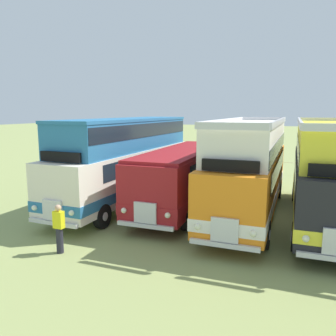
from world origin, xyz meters
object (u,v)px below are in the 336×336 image
object	(u,v)px
marshal_person	(59,228)
bus_second_in_row	(184,174)
bus_third_in_row	(250,165)
bus_first_in_row	(127,156)
bus_fourth_in_row	(326,170)

from	to	relation	value
marshal_person	bus_second_in_row	bearing A→B (deg)	73.28
bus_third_in_row	marshal_person	world-z (taller)	bus_third_in_row
bus_first_in_row	bus_second_in_row	size ratio (longest dim) A/B	1.20
bus_fourth_in_row	marshal_person	distance (m)	11.23
bus_first_in_row	bus_second_in_row	xyz separation A→B (m)	(3.25, -0.01, -0.73)
bus_first_in_row	bus_third_in_row	distance (m)	6.50
bus_second_in_row	marshal_person	bearing A→B (deg)	-106.72
bus_fourth_in_row	marshal_person	bearing A→B (deg)	-140.51
bus_second_in_row	marshal_person	size ratio (longest dim) A/B	5.64
bus_first_in_row	bus_fourth_in_row	bearing A→B (deg)	0.53
bus_first_in_row	marshal_person	world-z (taller)	bus_first_in_row
bus_third_in_row	marshal_person	bearing A→B (deg)	-126.98
bus_second_in_row	bus_fourth_in_row	distance (m)	6.52
bus_first_in_row	bus_third_in_row	world-z (taller)	bus_third_in_row
bus_second_in_row	bus_third_in_row	distance (m)	3.31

